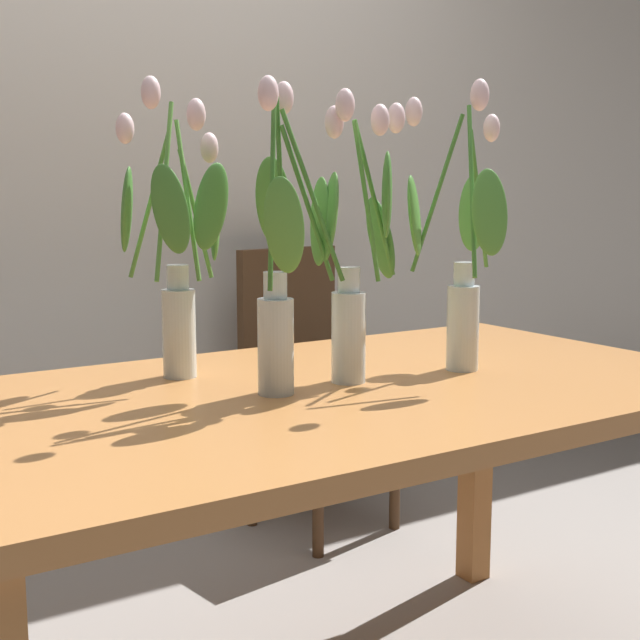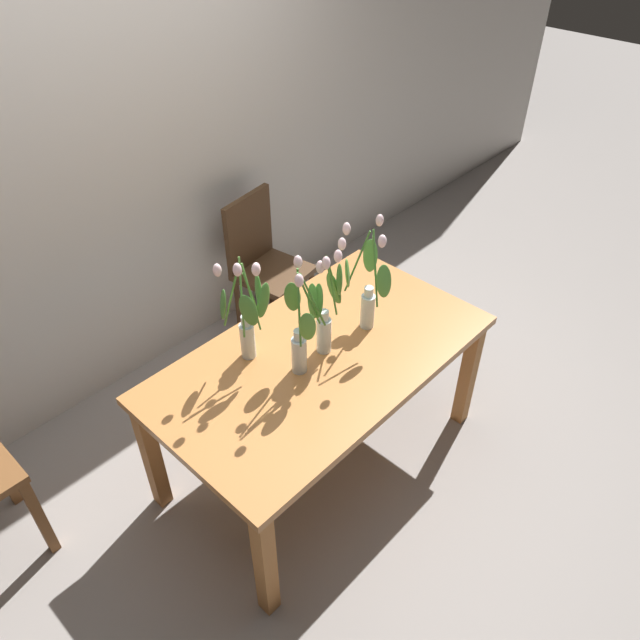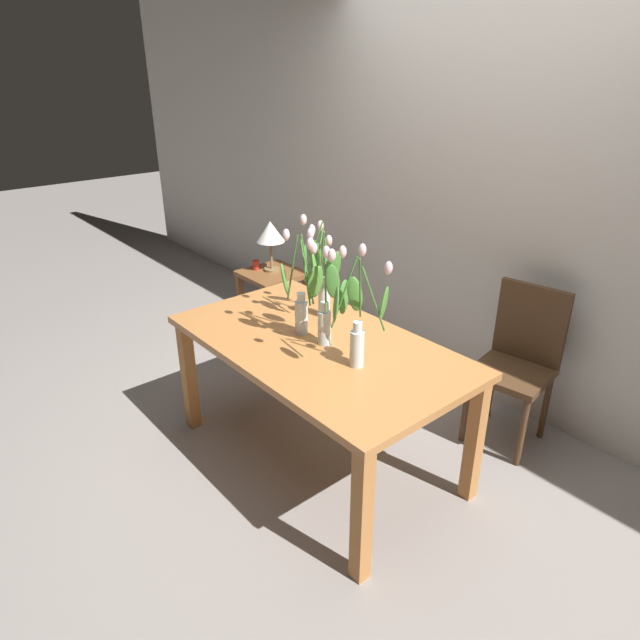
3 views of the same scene
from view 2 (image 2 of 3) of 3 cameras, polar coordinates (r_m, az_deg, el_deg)
The scene contains 8 objects.
ground_plane at distance 3.36m, azimuth 0.06°, elevation -12.56°, with size 18.00×18.00×0.00m, color gray.
room_wall_rear at distance 3.41m, azimuth -17.30°, elevation 15.27°, with size 9.00×0.10×2.70m, color beige.
dining_table at distance 2.88m, azimuth 0.07°, elevation -4.58°, with size 1.60×0.90×0.74m.
tulip_vase_0 at distance 2.85m, azimuth 4.47°, elevation 2.82°, with size 0.27×0.26×0.59m.
tulip_vase_1 at distance 2.74m, azimuth 0.78°, elevation 0.38°, with size 0.17×0.15×0.55m.
tulip_vase_2 at distance 2.60m, azimuth -1.50°, elevation -0.66°, with size 0.22×0.23×0.58m.
tulip_vase_3 at distance 2.66m, azimuth -6.81°, elevation 0.18°, with size 0.24×0.20×0.59m.
dining_chair at distance 3.85m, azimuth -5.34°, elevation 5.68°, with size 0.46×0.46×0.93m.
Camera 2 is at (-1.51, -1.42, 2.65)m, focal length 34.28 mm.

